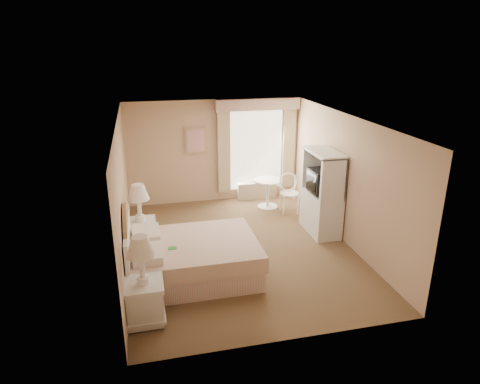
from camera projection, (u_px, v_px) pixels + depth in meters
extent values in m
cube|color=brown|center=(240.00, 248.00, 8.28)|extent=(4.20, 5.50, 0.01)
cube|color=silver|center=(240.00, 120.00, 7.44)|extent=(4.20, 5.50, 0.01)
cube|color=#CEA989|center=(214.00, 151.00, 10.38)|extent=(4.20, 0.01, 2.50)
cube|color=#CEA989|center=(291.00, 258.00, 5.34)|extent=(4.20, 0.01, 2.50)
cube|color=#CEA989|center=(123.00, 197.00, 7.40)|extent=(0.01, 5.50, 2.50)
cube|color=#CEA989|center=(345.00, 179.00, 8.32)|extent=(0.01, 5.50, 2.50)
cube|color=white|center=(256.00, 149.00, 10.58)|extent=(1.30, 0.02, 2.00)
cube|color=tan|center=(224.00, 152.00, 10.35)|extent=(0.30, 0.08, 2.05)
cube|color=tan|center=(289.00, 148.00, 10.71)|extent=(0.30, 0.08, 2.05)
cube|color=tan|center=(258.00, 104.00, 10.12)|extent=(2.05, 0.20, 0.28)
cube|color=beige|center=(257.00, 190.00, 10.85)|extent=(1.00, 0.22, 0.42)
cube|color=tan|center=(196.00, 141.00, 10.15)|extent=(0.52, 0.03, 0.62)
cube|color=beige|center=(196.00, 141.00, 10.13)|extent=(0.42, 0.02, 0.52)
cube|color=tan|center=(194.00, 266.00, 7.28)|extent=(2.08, 1.58, 0.36)
cube|color=beige|center=(193.00, 250.00, 7.17)|extent=(2.14, 1.64, 0.28)
cube|color=beige|center=(148.00, 254.00, 6.60)|extent=(0.45, 0.61, 0.14)
cube|color=beige|center=(146.00, 234.00, 7.29)|extent=(0.45, 0.61, 0.14)
cube|color=#268E3D|center=(172.00, 248.00, 6.91)|extent=(0.14, 0.10, 0.01)
cube|color=white|center=(129.00, 254.00, 6.93)|extent=(0.06, 1.68, 1.09)
cylinder|color=#A08155|center=(128.00, 248.00, 6.89)|extent=(0.05, 1.49, 1.49)
cube|color=silver|center=(145.00, 304.00, 6.05)|extent=(0.50, 0.50, 0.55)
cube|color=silver|center=(143.00, 285.00, 5.94)|extent=(0.55, 0.55, 0.07)
cube|color=silver|center=(146.00, 315.00, 6.11)|extent=(0.55, 0.55, 0.05)
cylinder|color=white|center=(143.00, 279.00, 5.91)|extent=(0.17, 0.17, 0.11)
cylinder|color=white|center=(142.00, 266.00, 5.84)|extent=(0.08, 0.08, 0.44)
cone|color=white|center=(140.00, 246.00, 5.74)|extent=(0.39, 0.39, 0.28)
cube|color=silver|center=(142.00, 237.00, 8.06)|extent=(0.50, 0.50, 0.55)
cube|color=silver|center=(141.00, 223.00, 7.96)|extent=(0.55, 0.55, 0.07)
cube|color=silver|center=(143.00, 246.00, 8.12)|extent=(0.55, 0.55, 0.05)
cylinder|color=white|center=(140.00, 218.00, 7.93)|extent=(0.18, 0.18, 0.11)
cylinder|color=white|center=(139.00, 207.00, 7.85)|extent=(0.08, 0.08, 0.44)
cone|color=white|center=(138.00, 192.00, 7.75)|extent=(0.40, 0.40, 0.29)
cylinder|color=white|center=(267.00, 206.00, 10.32)|extent=(0.49, 0.49, 0.03)
cylinder|color=white|center=(268.00, 194.00, 10.20)|extent=(0.07, 0.07, 0.65)
cylinder|color=silver|center=(268.00, 181.00, 10.09)|extent=(0.65, 0.65, 0.04)
cylinder|color=white|center=(284.00, 206.00, 9.77)|extent=(0.03, 0.03, 0.45)
cylinder|color=white|center=(298.00, 205.00, 9.82)|extent=(0.03, 0.03, 0.45)
cylinder|color=white|center=(280.00, 201.00, 10.09)|extent=(0.03, 0.03, 0.45)
cylinder|color=white|center=(294.00, 200.00, 10.14)|extent=(0.03, 0.03, 0.45)
cylinder|color=silver|center=(289.00, 193.00, 9.88)|extent=(0.47, 0.47, 0.04)
torus|color=white|center=(288.00, 182.00, 9.93)|extent=(0.44, 0.14, 0.43)
cylinder|color=white|center=(281.00, 184.00, 9.95)|extent=(0.03, 0.03, 0.40)
cylinder|color=white|center=(295.00, 183.00, 9.99)|extent=(0.03, 0.03, 0.40)
cube|color=silver|center=(321.00, 212.00, 8.88)|extent=(0.52, 1.05, 0.86)
cube|color=silver|center=(334.00, 180.00, 8.14)|extent=(0.52, 0.08, 0.86)
cube|color=silver|center=(314.00, 167.00, 9.03)|extent=(0.52, 0.08, 0.86)
cube|color=silver|center=(325.00, 152.00, 8.44)|extent=(0.52, 1.05, 0.06)
cube|color=silver|center=(334.00, 172.00, 8.64)|extent=(0.04, 1.05, 0.86)
cube|color=black|center=(322.00, 181.00, 8.64)|extent=(0.46, 0.57, 0.46)
cube|color=black|center=(311.00, 182.00, 8.59)|extent=(0.02, 0.48, 0.38)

